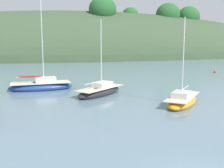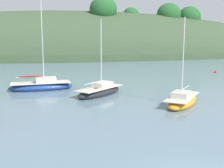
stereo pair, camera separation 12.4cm
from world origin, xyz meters
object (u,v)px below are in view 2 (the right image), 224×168
object	(u,v)px
mooring_buoy_inner	(106,83)
mooring_buoy_channel	(215,72)
sailboat_grey_yawl	(41,86)
sailboat_yellow_far	(182,100)
sailboat_teal_outer	(100,91)

from	to	relation	value
mooring_buoy_inner	mooring_buoy_channel	distance (m)	22.37
sailboat_grey_yawl	mooring_buoy_inner	world-z (taller)	sailboat_grey_yawl
mooring_buoy_inner	sailboat_yellow_far	bearing A→B (deg)	-68.33
sailboat_yellow_far	mooring_buoy_channel	size ratio (longest dim) A/B	15.49
sailboat_teal_outer	mooring_buoy_inner	world-z (taller)	sailboat_teal_outer
sailboat_yellow_far	mooring_buoy_inner	bearing A→B (deg)	111.67
sailboat_teal_outer	mooring_buoy_channel	bearing A→B (deg)	32.93
sailboat_teal_outer	mooring_buoy_inner	xyz separation A→B (m)	(1.92, 6.78, -0.28)
sailboat_teal_outer	sailboat_yellow_far	bearing A→B (deg)	-40.55
sailboat_grey_yawl	mooring_buoy_channel	world-z (taller)	sailboat_grey_yawl
sailboat_yellow_far	mooring_buoy_channel	distance (m)	26.10
mooring_buoy_channel	sailboat_grey_yawl	bearing A→B (deg)	-160.31
sailboat_grey_yawl	sailboat_teal_outer	size ratio (longest dim) A/B	1.27
sailboat_yellow_far	mooring_buoy_channel	world-z (taller)	sailboat_yellow_far
sailboat_yellow_far	mooring_buoy_channel	bearing A→B (deg)	52.67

